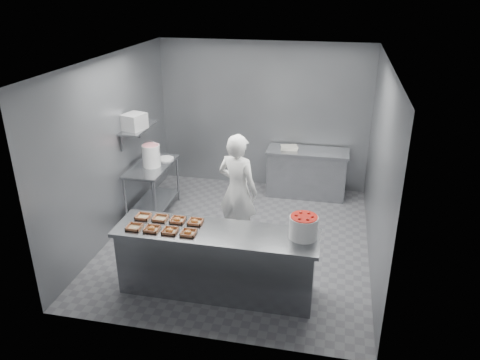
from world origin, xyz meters
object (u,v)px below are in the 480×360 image
tray_0 (134,227)px  tray_5 (160,218)px  appliance (134,122)px  tray_4 (143,216)px  glaze_bucket (151,155)px  worker (238,191)px  prep_table (152,182)px  back_counter (307,173)px  tray_2 (170,231)px  tray_1 (152,229)px  service_counter (217,261)px  tray_7 (195,222)px  tray_6 (178,220)px  strawberry_tub (304,226)px  tray_3 (188,233)px

tray_0 → tray_5: same height
tray_0 → appliance: appliance is taller
tray_4 → glaze_bucket: 1.87m
worker → glaze_bucket: (-1.62, 0.64, 0.21)m
prep_table → back_counter: bearing=27.0°
back_counter → tray_2: 3.73m
tray_0 → worker: worker is taller
tray_1 → tray_4: 0.38m
back_counter → appliance: (-2.72, -1.44, 1.24)m
back_counter → appliance: size_ratio=4.35×
tray_5 → back_counter: bearing=61.4°
service_counter → tray_7: tray_7 is taller
tray_7 → worker: bearing=74.2°
tray_5 → tray_2: bearing=-51.0°
tray_1 → tray_2: bearing=0.0°
tray_2 → tray_5: bearing=129.0°
tray_7 → back_counter: bearing=68.6°
worker → appliance: 2.06m
tray_4 → tray_6: size_ratio=1.00×
worker → appliance: size_ratio=5.16×
service_counter → glaze_bucket: size_ratio=5.70×
service_counter → tray_6: (-0.56, 0.15, 0.47)m
tray_0 → tray_6: tray_6 is taller
tray_0 → worker: bearing=53.9°
tray_7 → tray_5: bearing=180.0°
tray_1 → back_counter: bearing=63.4°
prep_table → tray_2: tray_2 is taller
tray_6 → appliance: appliance is taller
strawberry_tub → appliance: bearing=149.1°
tray_0 → strawberry_tub: (2.11, 0.22, 0.13)m
prep_table → glaze_bucket: bearing=-48.1°
tray_4 → strawberry_tub: (2.11, -0.07, 0.13)m
tray_0 → tray_3: 0.72m
tray_6 → tray_0: bearing=-148.5°
back_counter → appliance: 3.32m
tray_3 → tray_6: size_ratio=1.00×
tray_1 → appliance: bearing=117.6°
prep_table → tray_4: size_ratio=6.40×
service_counter → prep_table: size_ratio=2.17×
tray_1 → strawberry_tub: bearing=6.8°
service_counter → appliance: (-1.82, 1.81, 1.24)m
tray_0 → tray_4: bearing=90.0°
service_counter → tray_7: 0.59m
strawberry_tub → appliance: size_ratio=1.02×
back_counter → worker: (-0.90, -1.98, 0.44)m
tray_4 → tray_5: (0.24, 0.00, 0.00)m
tray_6 → tray_1: bearing=-129.4°
back_counter → tray_5: 3.57m
back_counter → tray_5: (-1.69, -3.10, 0.47)m
tray_5 → tray_1: bearing=-90.6°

